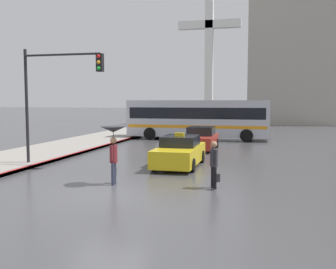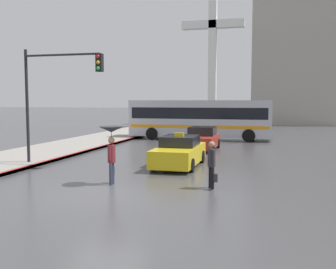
{
  "view_description": "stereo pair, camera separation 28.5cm",
  "coord_description": "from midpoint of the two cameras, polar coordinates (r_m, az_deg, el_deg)",
  "views": [
    {
      "loc": [
        4.94,
        -11.9,
        3.08
      ],
      "look_at": [
        0.34,
        6.97,
        1.4
      ],
      "focal_mm": 42.0,
      "sensor_mm": 36.0,
      "label": 1
    },
    {
      "loc": [
        5.22,
        -11.83,
        3.08
      ],
      "look_at": [
        0.34,
        6.97,
        1.4
      ],
      "focal_mm": 42.0,
      "sensor_mm": 36.0,
      "label": 2
    }
  ],
  "objects": [
    {
      "name": "pedestrian_man",
      "position": [
        13.83,
        6.95,
        -4.0
      ],
      "size": [
        0.44,
        0.51,
        1.67
      ],
      "rotation": [
        0.0,
        0.0,
        -1.07
      ],
      "color": "black",
      "rests_on": "ground_plane"
    },
    {
      "name": "traffic_light",
      "position": [
        18.89,
        -15.42,
        7.05
      ],
      "size": [
        3.95,
        0.38,
        5.46
      ],
      "color": "black",
      "rests_on": "ground_plane"
    },
    {
      "name": "sedan_red",
      "position": [
        24.81,
        5.29,
        -0.68
      ],
      "size": [
        1.91,
        4.08,
        1.43
      ],
      "rotation": [
        0.0,
        0.0,
        3.14
      ],
      "color": "#A52D23",
      "rests_on": "ground_plane"
    },
    {
      "name": "city_bus",
      "position": [
        31.27,
        4.91,
        2.45
      ],
      "size": [
        11.12,
        2.72,
        3.1
      ],
      "rotation": [
        0.0,
        0.0,
        -1.58
      ],
      "color": "#B2B7C1",
      "rests_on": "ground_plane"
    },
    {
      "name": "taxi",
      "position": [
        18.46,
        2.09,
        -2.57
      ],
      "size": [
        1.91,
        4.4,
        1.59
      ],
      "rotation": [
        0.0,
        0.0,
        3.14
      ],
      "color": "gold",
      "rests_on": "ground_plane"
    },
    {
      "name": "building_tower_near",
      "position": [
        57.4,
        18.28,
        14.59
      ],
      "size": [
        11.14,
        11.47,
        25.88
      ],
      "color": "#A39E93",
      "rests_on": "ground_plane"
    },
    {
      "name": "monument_cross",
      "position": [
        47.02,
        6.67,
        12.57
      ],
      "size": [
        7.25,
        0.9,
        16.47
      ],
      "color": "white",
      "rests_on": "ground_plane"
    },
    {
      "name": "ground_plane",
      "position": [
        13.26,
        -8.49,
        -8.54
      ],
      "size": [
        300.0,
        300.0,
        0.0
      ],
      "primitive_type": "plane",
      "color": "#424244"
    },
    {
      "name": "pedestrian_with_umbrella",
      "position": [
        14.43,
        -7.66,
        -0.67
      ],
      "size": [
        0.94,
        0.94,
        2.14
      ],
      "rotation": [
        0.0,
        0.0,
        1.64
      ],
      "color": "#2D3347",
      "rests_on": "ground_plane"
    }
  ]
}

